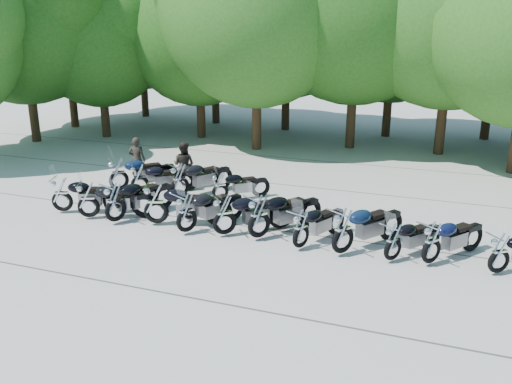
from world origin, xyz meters
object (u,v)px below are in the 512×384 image
(motorcycle_3, at_px, (156,203))
(motorcycle_7, at_px, (301,228))
(motorcycle_12, at_px, (118,173))
(rider_1, at_px, (184,165))
(motorcycle_5, at_px, (224,214))
(motorcycle_10, at_px, (432,241))
(motorcycle_9, at_px, (393,241))
(motorcycle_15, at_px, (220,186))
(motorcycle_13, at_px, (139,178))
(motorcycle_6, at_px, (259,215))
(motorcycle_8, at_px, (343,230))
(motorcycle_11, at_px, (500,252))
(motorcycle_14, at_px, (180,179))
(motorcycle_4, at_px, (186,211))
(rider_0, at_px, (137,160))
(motorcycle_0, at_px, (62,193))
(motorcycle_1, at_px, (88,199))
(motorcycle_2, at_px, (115,201))

(motorcycle_3, xyz_separation_m, motorcycle_7, (4.50, -0.24, -0.10))
(motorcycle_12, xyz_separation_m, rider_1, (1.97, 1.22, 0.17))
(motorcycle_5, height_order, rider_1, rider_1)
(motorcycle_7, xyz_separation_m, motorcycle_10, (3.29, 0.17, 0.02))
(motorcycle_9, relative_size, motorcycle_15, 1.00)
(motorcycle_13, bearing_deg, motorcycle_6, -149.70)
(motorcycle_8, xyz_separation_m, motorcycle_13, (-7.71, 2.68, -0.10))
(motorcycle_11, xyz_separation_m, motorcycle_15, (-8.47, 2.75, -0.01))
(motorcycle_3, height_order, motorcycle_10, motorcycle_3)
(motorcycle_3, xyz_separation_m, motorcycle_12, (-2.97, 2.49, -0.02))
(motorcycle_6, height_order, motorcycle_14, motorcycle_6)
(motorcycle_4, bearing_deg, motorcycle_12, -6.06)
(motorcycle_14, bearing_deg, motorcycle_8, -173.20)
(rider_0, bearing_deg, motorcycle_5, 128.23)
(motorcycle_0, bearing_deg, motorcycle_12, -28.54)
(rider_1, bearing_deg, motorcycle_4, 119.75)
(motorcycle_7, relative_size, motorcycle_9, 1.07)
(motorcycle_12, xyz_separation_m, rider_0, (-0.01, 1.25, 0.18))
(motorcycle_5, xyz_separation_m, motorcycle_6, (0.99, 0.12, 0.04))
(motorcycle_1, xyz_separation_m, motorcycle_9, (9.10, 0.05, -0.08))
(motorcycle_0, bearing_deg, motorcycle_2, -115.78)
(motorcycle_8, xyz_separation_m, motorcycle_9, (1.27, 0.03, -0.14))
(motorcycle_14, height_order, rider_1, rider_1)
(motorcycle_1, bearing_deg, motorcycle_2, -116.91)
(motorcycle_5, bearing_deg, motorcycle_4, 56.88)
(motorcycle_1, xyz_separation_m, motorcycle_14, (1.67, 2.77, 0.04))
(motorcycle_8, xyz_separation_m, rider_1, (-6.62, 3.94, 0.15))
(motorcycle_0, xyz_separation_m, motorcycle_11, (12.68, 0.01, -0.07))
(motorcycle_0, xyz_separation_m, motorcycle_6, (6.57, 0.10, 0.06))
(motorcycle_5, height_order, motorcycle_14, motorcycle_14)
(motorcycle_10, relative_size, rider_1, 1.31)
(motorcycle_1, height_order, motorcycle_12, motorcycle_12)
(motorcycle_8, distance_m, motorcycle_15, 5.57)
(motorcycle_7, bearing_deg, motorcycle_11, -154.77)
(motorcycle_5, bearing_deg, motorcycle_6, -126.03)
(motorcycle_4, bearing_deg, motorcycle_13, -12.28)
(motorcycle_15, bearing_deg, motorcycle_13, 52.16)
(motorcycle_7, distance_m, motorcycle_11, 4.84)
(motorcycle_1, relative_size, motorcycle_15, 1.15)
(motorcycle_1, distance_m, motorcycle_2, 0.98)
(motorcycle_12, bearing_deg, motorcycle_6, -156.63)
(motorcycle_6, height_order, motorcycle_9, motorcycle_6)
(motorcycle_5, bearing_deg, motorcycle_9, -134.07)
(motorcycle_9, bearing_deg, motorcycle_4, 36.21)
(motorcycle_15, relative_size, rider_0, 1.17)
(motorcycle_3, distance_m, motorcycle_5, 2.25)
(motorcycle_12, bearing_deg, motorcycle_14, -134.20)
(motorcycle_5, height_order, motorcycle_15, motorcycle_5)
(motorcycle_12, height_order, rider_0, rider_0)
(motorcycle_2, xyz_separation_m, motorcycle_4, (2.38, -0.01, -0.03))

